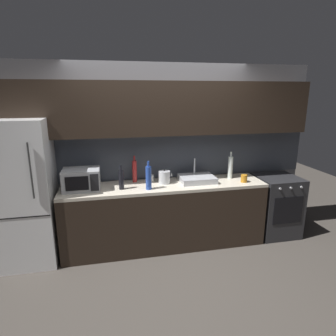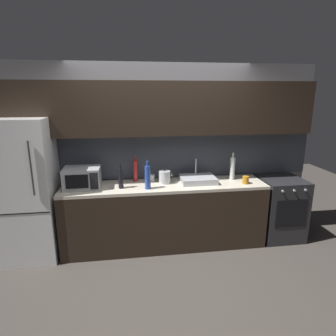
{
  "view_description": "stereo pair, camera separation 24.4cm",
  "coord_description": "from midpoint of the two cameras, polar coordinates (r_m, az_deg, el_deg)",
  "views": [
    {
      "loc": [
        -0.73,
        -2.73,
        2.11
      ],
      "look_at": [
        0.05,
        0.9,
        1.13
      ],
      "focal_mm": 30.74,
      "sensor_mm": 36.0,
      "label": 1
    },
    {
      "loc": [
        -0.49,
        -2.77,
        2.11
      ],
      "look_at": [
        0.05,
        0.9,
        1.13
      ],
      "focal_mm": 30.74,
      "sensor_mm": 36.0,
      "label": 2
    }
  ],
  "objects": [
    {
      "name": "back_wall",
      "position": [
        4.04,
        -3.28,
        6.81
      ],
      "size": [
        4.49,
        0.44,
        2.5
      ],
      "color": "slate",
      "rests_on": "ground"
    },
    {
      "name": "counter_run",
      "position": [
        4.06,
        -2.39,
        -9.34
      ],
      "size": [
        2.75,
        0.6,
        0.9
      ],
      "color": "black",
      "rests_on": "ground"
    },
    {
      "name": "mug_white",
      "position": [
        4.05,
        -5.1,
        -2.0
      ],
      "size": [
        0.08,
        0.08,
        0.09
      ],
      "primitive_type": "cylinder",
      "color": "silver",
      "rests_on": "counter_run"
    },
    {
      "name": "wine_bottle_blue",
      "position": [
        3.67,
        -5.78,
        -1.91
      ],
      "size": [
        0.07,
        0.07,
        0.37
      ],
      "color": "#234299",
      "rests_on": "counter_run"
    },
    {
      "name": "ground_plane",
      "position": [
        3.52,
        0.38,
        -21.98
      ],
      "size": [
        10.0,
        10.0,
        0.0
      ],
      "primitive_type": "plane",
      "color": "#3D3833"
    },
    {
      "name": "mug_amber",
      "position": [
        4.08,
        13.19,
        -2.05
      ],
      "size": [
        0.09,
        0.09,
        0.1
      ],
      "primitive_type": "cylinder",
      "color": "#B27019",
      "rests_on": "counter_run"
    },
    {
      "name": "refrigerator",
      "position": [
        4.01,
        -28.11,
        -4.41
      ],
      "size": [
        0.68,
        0.69,
        1.82
      ],
      "color": "white",
      "rests_on": "ground"
    },
    {
      "name": "wine_bottle_dark",
      "position": [
        3.74,
        -11.11,
        -2.27
      ],
      "size": [
        0.06,
        0.06,
        0.32
      ],
      "color": "black",
      "rests_on": "counter_run"
    },
    {
      "name": "oven_range",
      "position": [
        4.64,
        19.16,
        -7.02
      ],
      "size": [
        0.6,
        0.62,
        0.9
      ],
      "color": "#232326",
      "rests_on": "ground"
    },
    {
      "name": "wine_bottle_red",
      "position": [
        4.0,
        -8.38,
        -0.61
      ],
      "size": [
        0.06,
        0.06,
        0.37
      ],
      "color": "#A82323",
      "rests_on": "counter_run"
    },
    {
      "name": "kettle",
      "position": [
        3.92,
        -2.49,
        -1.83
      ],
      "size": [
        0.19,
        0.16,
        0.2
      ],
      "color": "#B7BABF",
      "rests_on": "counter_run"
    },
    {
      "name": "microwave",
      "position": [
        3.85,
        -18.52,
        -2.16
      ],
      "size": [
        0.46,
        0.35,
        0.27
      ],
      "color": "#A8AAAF",
      "rests_on": "counter_run"
    },
    {
      "name": "sink_basin",
      "position": [
        4.01,
        4.06,
        -2.15
      ],
      "size": [
        0.48,
        0.38,
        0.3
      ],
      "color": "#ADAFB5",
      "rests_on": "counter_run"
    },
    {
      "name": "wine_bottle_clear",
      "position": [
        4.2,
        10.64,
        0.17
      ],
      "size": [
        0.07,
        0.07,
        0.39
      ],
      "color": "silver",
      "rests_on": "counter_run"
    }
  ]
}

